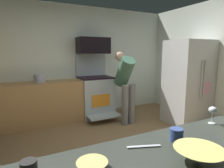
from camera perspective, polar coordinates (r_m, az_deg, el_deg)
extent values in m
cube|color=olive|center=(3.01, 2.73, -21.19)|extent=(5.20, 4.80, 0.02)
cube|color=silver|center=(4.78, -11.31, 6.47)|extent=(5.20, 0.12, 2.60)
cube|color=#B1824D|center=(4.38, -21.08, -5.47)|extent=(2.40, 0.60, 0.90)
cube|color=#AEBCC2|center=(4.66, -4.85, -3.88)|extent=(0.76, 0.64, 0.92)
cube|color=black|center=(4.58, -4.93, 1.92)|extent=(0.76, 0.64, 0.03)
cube|color=#AEBCC2|center=(4.82, -6.29, 5.66)|extent=(0.76, 0.06, 0.54)
cube|color=orange|center=(4.38, -3.22, -4.87)|extent=(0.44, 0.01, 0.28)
cube|color=#AEBCC2|center=(4.32, -2.27, -9.36)|extent=(0.72, 0.35, 0.03)
cube|color=black|center=(4.64, -5.54, 11.17)|extent=(0.74, 0.38, 0.37)
cube|color=#BDBEBD|center=(4.48, 21.36, 0.50)|extent=(0.87, 0.70, 1.77)
cylinder|color=#BDBEBD|center=(4.21, 24.77, 0.98)|extent=(0.02, 0.02, 0.80)
cylinder|color=#BDBEBD|center=(4.27, 25.43, 1.04)|extent=(0.02, 0.02, 0.80)
cube|color=pink|center=(4.39, 26.09, -1.14)|extent=(0.20, 0.01, 0.26)
cylinder|color=slate|center=(4.10, 3.80, -6.21)|extent=(0.14, 0.14, 0.85)
cylinder|color=slate|center=(4.19, 5.81, -5.91)|extent=(0.14, 0.14, 0.85)
cylinder|color=#416A53|center=(4.16, 3.69, 3.64)|extent=(0.30, 0.60, 0.69)
sphere|color=tan|center=(4.34, 2.22, 8.11)|extent=(0.20, 0.20, 0.20)
cone|color=#E4C370|center=(1.12, -5.86, -22.70)|extent=(0.17, 0.17, 0.04)
cone|color=#DDD56E|center=(1.26, 24.11, -18.68)|extent=(0.28, 0.28, 0.09)
cylinder|color=silver|center=(1.94, 27.22, -10.21)|extent=(0.06, 0.06, 0.01)
cylinder|color=silver|center=(1.93, 27.33, -8.87)|extent=(0.01, 0.01, 0.09)
ellipsoid|color=silver|center=(1.91, 27.49, -6.76)|extent=(0.07, 0.07, 0.06)
cylinder|color=#364C8B|center=(1.48, 18.38, -13.96)|extent=(0.09, 0.09, 0.09)
cube|color=#B7BABF|center=(1.36, 9.34, -17.66)|extent=(0.22, 0.10, 0.01)
cylinder|color=#B1B0C4|center=(4.29, -20.55, 1.57)|extent=(0.23, 0.23, 0.17)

